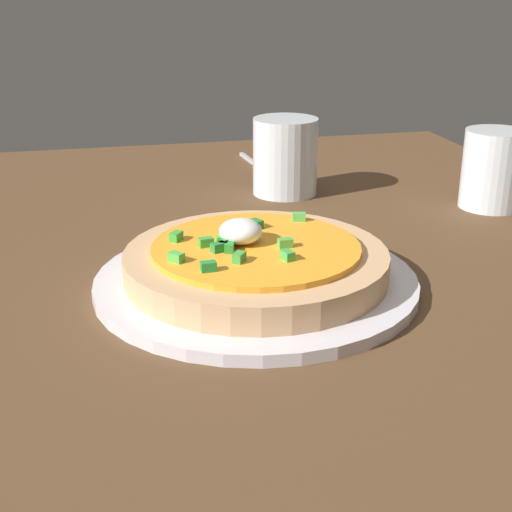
{
  "coord_description": "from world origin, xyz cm",
  "views": [
    {
      "loc": [
        65.93,
        -22.67,
        30.09
      ],
      "look_at": [
        6.82,
        -8.84,
        6.4
      ],
      "focal_mm": 50.65,
      "sensor_mm": 36.0,
      "label": 1
    }
  ],
  "objects_px": {
    "cup_far": "(285,160)",
    "fork": "(255,164)",
    "plate": "(256,282)",
    "pizza": "(256,261)",
    "cup_near": "(493,173)"
  },
  "relations": [
    {
      "from": "pizza",
      "to": "cup_near",
      "type": "xyz_separation_m",
      "value": [
        -0.17,
        0.34,
        0.02
      ]
    },
    {
      "from": "plate",
      "to": "cup_far",
      "type": "bearing_deg",
      "value": 159.83
    },
    {
      "from": "cup_near",
      "to": "cup_far",
      "type": "xyz_separation_m",
      "value": [
        -0.12,
        -0.23,
        0.0
      ]
    },
    {
      "from": "cup_near",
      "to": "fork",
      "type": "relative_size",
      "value": 0.83
    },
    {
      "from": "cup_far",
      "to": "fork",
      "type": "bearing_deg",
      "value": -178.4
    },
    {
      "from": "cup_near",
      "to": "cup_far",
      "type": "relative_size",
      "value": 0.97
    },
    {
      "from": "pizza",
      "to": "cup_near",
      "type": "height_order",
      "value": "cup_near"
    },
    {
      "from": "plate",
      "to": "cup_far",
      "type": "relative_size",
      "value": 2.99
    },
    {
      "from": "cup_far",
      "to": "plate",
      "type": "bearing_deg",
      "value": -20.17
    },
    {
      "from": "pizza",
      "to": "cup_far",
      "type": "bearing_deg",
      "value": 159.75
    },
    {
      "from": "cup_far",
      "to": "fork",
      "type": "distance_m",
      "value": 0.16
    },
    {
      "from": "plate",
      "to": "pizza",
      "type": "relative_size",
      "value": 1.23
    },
    {
      "from": "cup_near",
      "to": "cup_far",
      "type": "bearing_deg",
      "value": -116.57
    },
    {
      "from": "plate",
      "to": "cup_far",
      "type": "xyz_separation_m",
      "value": [
        -0.29,
        0.11,
        0.04
      ]
    },
    {
      "from": "plate",
      "to": "cup_near",
      "type": "height_order",
      "value": "cup_near"
    }
  ]
}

